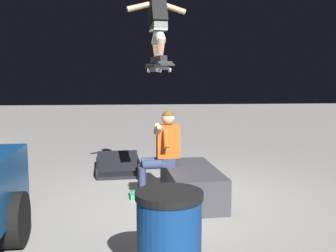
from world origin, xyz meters
TOP-DOWN VIEW (x-y plane):
  - ground_plane at (0.00, 0.00)m, footprint 40.00×40.00m
  - ledge_box_main at (-0.06, -0.19)m, footprint 1.56×0.83m
  - person_sitting_on_ledge at (0.17, 0.25)m, footprint 0.59×0.76m
  - skateboard at (0.14, 0.28)m, footprint 1.04×0.38m
  - skater_airborne at (0.20, 0.29)m, footprint 0.63×0.89m
  - kicker_ramp at (1.78, 0.96)m, footprint 1.26×0.93m
  - trash_bin at (-2.55, 0.38)m, footprint 0.56×0.56m

SIDE VIEW (x-z plane):
  - ground_plane at x=0.00m, z-range 0.00..0.00m
  - kicker_ramp at x=1.78m, z-range -0.14..0.27m
  - ledge_box_main at x=-0.06m, z-range 0.00..0.49m
  - trash_bin at x=-2.55m, z-range 0.00..0.90m
  - person_sitting_on_ledge at x=0.17m, z-range 0.07..1.39m
  - skateboard at x=0.14m, z-range 1.89..2.03m
  - skater_airborne at x=0.20m, z-range 2.09..3.21m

